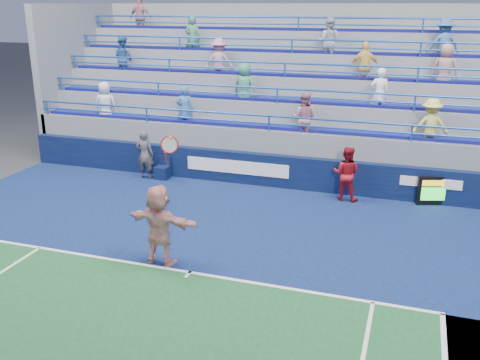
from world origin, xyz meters
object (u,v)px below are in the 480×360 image
(ball_girl, at_px, (346,174))
(judge_chair, at_px, (163,172))
(serve_speed_board, at_px, (439,191))
(line_judge, at_px, (145,155))
(tennis_player, at_px, (159,225))

(ball_girl, bearing_deg, judge_chair, 5.07)
(serve_speed_board, distance_m, line_judge, 9.73)
(judge_chair, xyz_separation_m, line_judge, (-0.59, -0.12, 0.60))
(serve_speed_board, distance_m, judge_chair, 9.13)
(serve_speed_board, xyz_separation_m, tennis_player, (-6.31, -6.11, 0.52))
(line_judge, bearing_deg, tennis_player, 113.11)
(serve_speed_board, height_order, judge_chair, serve_speed_board)
(tennis_player, xyz_separation_m, ball_girl, (3.55, 5.69, -0.12))
(tennis_player, relative_size, ball_girl, 1.82)
(tennis_player, height_order, line_judge, tennis_player)
(tennis_player, distance_m, line_judge, 6.62)
(tennis_player, bearing_deg, serve_speed_board, 44.09)
(serve_speed_board, height_order, ball_girl, ball_girl)
(serve_speed_board, height_order, tennis_player, tennis_player)
(serve_speed_board, relative_size, judge_chair, 1.61)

